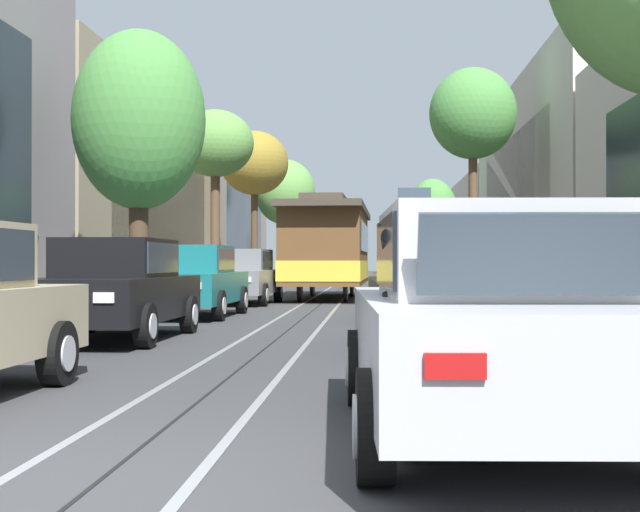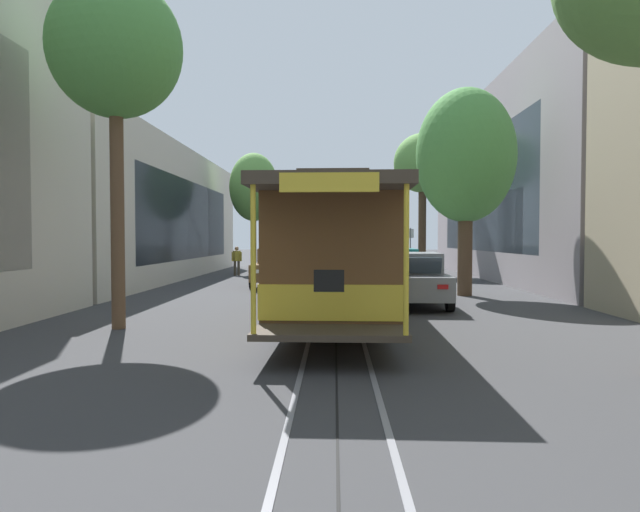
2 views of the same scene
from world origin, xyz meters
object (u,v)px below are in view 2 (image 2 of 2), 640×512
object	(u,v)px
parked_car_black_second_left	(385,262)
parked_car_brown_mid_right	(278,267)
parked_car_beige_near_left	(375,257)
street_tree_kerb_left_near	(423,165)
cable_car_trolley	(336,253)
street_sign_post	(410,246)
parked_car_grey_fourth_left	(413,279)
motorcycle_with_rider	(307,255)
parked_car_teal_mid_left	(397,268)
pedestrian_on_left_pavement	(237,259)
street_tree_kerb_right_near	(254,188)
street_tree_kerb_right_second	(115,51)
parked_car_silver_near_right	(298,257)
street_tree_kerb_left_second	(466,157)
parked_car_black_second_right	(290,261)

from	to	relation	value
parked_car_black_second_left	parked_car_brown_mid_right	distance (m)	7.08
parked_car_beige_near_left	street_tree_kerb_left_near	xyz separation A→B (m)	(-2.39, 3.37, 5.28)
cable_car_trolley	street_sign_post	xyz separation A→B (m)	(-4.01, -16.67, -0.07)
parked_car_grey_fourth_left	motorcycle_with_rider	xyz separation A→B (m)	(4.11, -19.10, 0.12)
parked_car_teal_mid_left	cable_car_trolley	xyz separation A→B (m)	(2.49, 9.62, 0.86)
pedestrian_on_left_pavement	cable_car_trolley	bearing A→B (deg)	107.55
street_sign_post	motorcycle_with_rider	bearing A→B (deg)	-46.48
parked_car_black_second_left	cable_car_trolley	xyz separation A→B (m)	(2.53, 15.28, 0.86)
parked_car_beige_near_left	parked_car_black_second_left	bearing A→B (deg)	90.42
parked_car_teal_mid_left	motorcycle_with_rider	xyz separation A→B (m)	(4.30, -13.18, 0.12)
street_tree_kerb_left_near	motorcycle_with_rider	distance (m)	9.59
street_tree_kerb_right_near	street_tree_kerb_right_second	size ratio (longest dim) A/B	0.90
street_sign_post	parked_car_grey_fourth_left	bearing A→B (deg)	82.54
street_sign_post	parked_car_black_second_left	bearing A→B (deg)	43.27
parked_car_silver_near_right	parked_car_brown_mid_right	xyz separation A→B (m)	(0.04, 12.42, 0.00)
parked_car_grey_fourth_left	street_tree_kerb_right_near	size ratio (longest dim) A/B	0.64
street_tree_kerb_left_near	street_tree_kerb_left_second	size ratio (longest dim) A/B	1.09
parked_car_black_second_right	motorcycle_with_rider	bearing A→B (deg)	-95.21
parked_car_black_second_right	cable_car_trolley	world-z (taller)	cable_car_trolley
street_tree_kerb_left_near	parked_car_black_second_left	bearing A→B (deg)	51.50
parked_car_beige_near_left	parked_car_black_second_right	bearing A→B (deg)	47.14
street_tree_kerb_right_second	street_sign_post	distance (m)	19.99
parked_car_silver_near_right	street_tree_kerb_left_second	xyz separation A→B (m)	(-6.87, 16.01, 4.03)
parked_car_silver_near_right	parked_car_brown_mid_right	distance (m)	12.42
parked_car_black_second_right	street_tree_kerb_right_second	xyz separation A→B (m)	(2.43, 17.02, 5.32)
parked_car_silver_near_right	street_tree_kerb_left_second	bearing A→B (deg)	113.23
parked_car_silver_near_right	street_tree_kerb_left_near	world-z (taller)	street_tree_kerb_left_near
parked_car_grey_fourth_left	parked_car_beige_near_left	bearing A→B (deg)	-90.57
parked_car_black_second_left	street_tree_kerb_right_near	distance (m)	9.19
parked_car_black_second_left	motorcycle_with_rider	world-z (taller)	motorcycle_with_rider
parked_car_teal_mid_left	parked_car_black_second_right	world-z (taller)	same
street_tree_kerb_right_near	street_tree_kerb_right_second	world-z (taller)	street_tree_kerb_right_second
street_tree_kerb_left_second	street_tree_kerb_right_second	bearing A→B (deg)	37.89
parked_car_grey_fourth_left	street_tree_kerb_right_near	bearing A→B (deg)	-65.61
street_tree_kerb_left_near	cable_car_trolley	xyz separation A→B (m)	(4.87, 18.23, -4.42)
parked_car_teal_mid_left	street_tree_kerb_left_near	size ratio (longest dim) A/B	0.56
parked_car_beige_near_left	street_tree_kerb_left_near	world-z (taller)	street_tree_kerb_left_near
parked_car_teal_mid_left	street_sign_post	distance (m)	7.26
street_tree_kerb_left_second	cable_car_trolley	world-z (taller)	street_tree_kerb_left_second
parked_car_black_second_left	parked_car_grey_fourth_left	distance (m)	11.59
street_sign_post	street_tree_kerb_left_near	bearing A→B (deg)	-119.14
motorcycle_with_rider	street_tree_kerb_left_near	bearing A→B (deg)	145.66
parked_car_beige_near_left	street_tree_kerb_right_second	distance (m)	24.04
motorcycle_with_rider	street_sign_post	size ratio (longest dim) A/B	0.73
parked_car_black_second_right	street_tree_kerb_right_near	xyz separation A→B (m)	(2.31, -2.82, 4.12)
parked_car_black_second_right	street_tree_kerb_right_second	distance (m)	18.00
parked_car_teal_mid_left	motorcycle_with_rider	world-z (taller)	motorcycle_with_rider
street_tree_kerb_right_near	parked_car_brown_mid_right	bearing A→B (deg)	104.51
cable_car_trolley	motorcycle_with_rider	distance (m)	22.88
parked_car_grey_fourth_left	parked_car_silver_near_right	world-z (taller)	same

